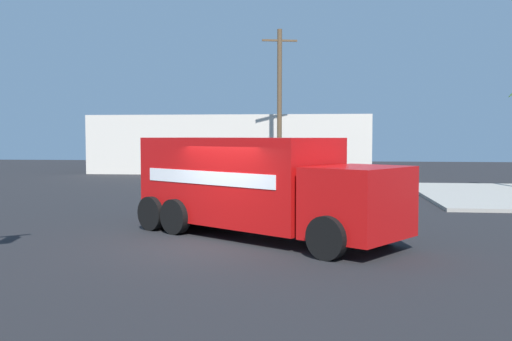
% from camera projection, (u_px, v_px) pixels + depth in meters
% --- Properties ---
extents(ground_plane, '(100.00, 100.00, 0.00)m').
position_uv_depth(ground_plane, '(210.00, 245.00, 14.69)').
color(ground_plane, black).
extents(delivery_truck, '(7.80, 6.52, 2.73)m').
position_uv_depth(delivery_truck, '(257.00, 185.00, 15.88)').
color(delivery_truck, red).
rests_on(delivery_truck, ground).
extents(utility_pole, '(2.17, 0.61, 9.40)m').
position_uv_depth(utility_pole, '(279.00, 103.00, 36.17)').
color(utility_pole, brown).
rests_on(utility_pole, ground).
extents(building_backdrop, '(20.56, 6.00, 4.30)m').
position_uv_depth(building_backdrop, '(231.00, 144.00, 43.97)').
color(building_backdrop, beige).
rests_on(building_backdrop, ground).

